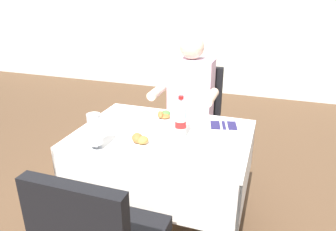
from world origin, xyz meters
TOP-DOWN VIEW (x-y plane):
  - back_wall at (0.00, 3.52)m, footprint 11.00×0.12m
  - main_dining_table at (0.15, 0.19)m, footprint 1.09×0.80m
  - chair_far_diner_seat at (0.15, 0.98)m, footprint 0.44×0.50m
  - seated_diner_far at (0.13, 0.87)m, footprint 0.50×0.46m
  - plate_near_camera at (0.07, -0.01)m, footprint 0.24×0.24m
  - plate_far_diner at (0.09, 0.41)m, footprint 0.25×0.25m
  - beer_glass_left at (-0.14, -0.14)m, footprint 0.08×0.08m
  - cola_bottle_primary at (0.27, 0.17)m, footprint 0.07×0.07m
  - napkin_cutlery_set at (0.49, 0.43)m, footprint 0.20×0.20m

SIDE VIEW (x-z plane):
  - chair_far_diner_seat at x=0.15m, z-range 0.07..1.04m
  - main_dining_table at x=0.15m, z-range 0.19..0.94m
  - seated_diner_far at x=0.13m, z-range 0.08..1.34m
  - napkin_cutlery_set at x=0.49m, z-range 0.75..0.76m
  - plate_far_diner at x=0.09m, z-range 0.74..0.79m
  - plate_near_camera at x=0.07m, z-range 0.73..0.80m
  - beer_glass_left at x=-0.14m, z-range 0.75..0.97m
  - cola_bottle_primary at x=0.27m, z-range 0.73..0.99m
  - back_wall at x=0.00m, z-range 0.00..2.85m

